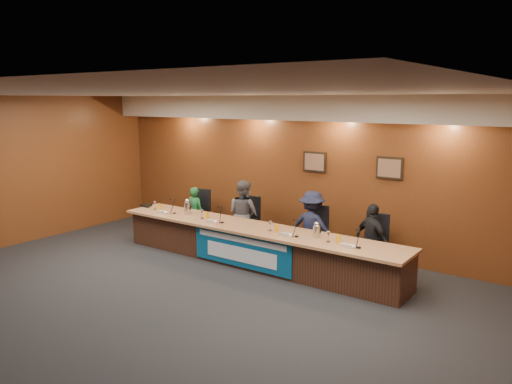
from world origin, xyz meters
TOP-DOWN VIEW (x-y plane):
  - floor at (0.00, 0.00)m, footprint 10.00×10.00m
  - ceiling at (0.00, 0.00)m, footprint 10.00×8.00m
  - wall_back at (0.00, 4.00)m, footprint 10.00×0.04m
  - soffit at (0.00, 3.75)m, footprint 10.00×0.50m
  - dais_body at (0.00, 2.40)m, footprint 6.00×0.80m
  - dais_top at (0.00, 2.35)m, footprint 6.10×0.95m
  - banner at (0.00, 1.99)m, footprint 2.20×0.02m
  - banner_text_upper at (0.00, 1.97)m, footprint 2.00×0.01m
  - banner_text_lower at (0.00, 1.97)m, footprint 1.60×0.01m
  - wall_photo_left at (0.40, 3.97)m, footprint 0.52×0.04m
  - wall_photo_right at (2.00, 3.97)m, footprint 0.52×0.04m
  - panelist_a at (-2.21, 3.15)m, footprint 0.45×0.31m
  - panelist_b at (-0.83, 3.15)m, footprint 0.78×0.64m
  - panelist_c at (0.82, 3.15)m, footprint 0.95×0.59m
  - panelist_d at (2.05, 3.15)m, footprint 0.83×0.61m
  - office_chair_a at (-2.21, 3.25)m, footprint 0.59×0.59m
  - office_chair_b at (-0.83, 3.25)m, footprint 0.51×0.51m
  - office_chair_c at (0.82, 3.25)m, footprint 0.54×0.54m
  - office_chair_d at (2.05, 3.25)m, footprint 0.54×0.54m
  - nameplate_a at (-2.22, 2.10)m, footprint 0.24×0.08m
  - microphone_a at (-1.99, 2.27)m, footprint 0.07×0.07m
  - juice_glass_a at (-2.43, 2.27)m, footprint 0.06×0.06m
  - water_glass_a at (-2.61, 2.31)m, footprint 0.08×0.08m
  - nameplate_b at (-0.84, 2.08)m, footprint 0.24×0.08m
  - microphone_b at (-0.66, 2.24)m, footprint 0.07×0.07m
  - juice_glass_b at (-1.09, 2.29)m, footprint 0.06×0.06m
  - water_glass_b at (-1.22, 2.28)m, footprint 0.08×0.08m
  - nameplate_c at (0.84, 2.12)m, footprint 0.24×0.08m
  - microphone_c at (1.04, 2.22)m, footprint 0.07×0.07m
  - juice_glass_c at (0.60, 2.27)m, footprint 0.06×0.06m
  - water_glass_c at (0.43, 2.31)m, footprint 0.08×0.08m
  - nameplate_d at (2.03, 2.13)m, footprint 0.24×0.08m
  - microphone_d at (2.20, 2.24)m, footprint 0.07×0.07m
  - juice_glass_d at (1.82, 2.28)m, footprint 0.06×0.06m
  - water_glass_d at (1.64, 2.27)m, footprint 0.08×0.08m
  - carafe_left at (-1.72, 2.39)m, footprint 0.13×0.13m
  - carafe_right at (1.35, 2.39)m, footprint 0.13×0.13m
  - speakerphone at (-2.98, 2.40)m, footprint 0.32×0.32m

SIDE VIEW (x-z plane):
  - floor at x=0.00m, z-range 0.00..0.00m
  - banner_text_lower at x=0.00m, z-range 0.16..0.44m
  - dais_body at x=0.00m, z-range 0.00..0.70m
  - banner at x=0.00m, z-range 0.05..0.71m
  - office_chair_a at x=-2.21m, z-range 0.44..0.52m
  - office_chair_b at x=-0.83m, z-range 0.44..0.52m
  - office_chair_c at x=0.82m, z-range 0.44..0.52m
  - office_chair_d at x=2.05m, z-range 0.44..0.52m
  - banner_text_upper at x=0.00m, z-range 0.53..0.63m
  - panelist_a at x=-2.21m, z-range 0.00..1.17m
  - panelist_d at x=2.05m, z-range 0.00..1.31m
  - panelist_c at x=0.82m, z-range 0.00..1.41m
  - dais_top at x=0.00m, z-range 0.70..0.75m
  - panelist_b at x=-0.83m, z-range 0.00..1.46m
  - microphone_a at x=-1.99m, z-range 0.75..0.77m
  - microphone_b at x=-0.66m, z-range 0.75..0.77m
  - microphone_c at x=1.04m, z-range 0.75..0.77m
  - microphone_d at x=2.20m, z-range 0.75..0.77m
  - speakerphone at x=-2.98m, z-range 0.75..0.80m
  - nameplate_a at x=-2.22m, z-range 0.74..0.85m
  - nameplate_b at x=-0.84m, z-range 0.74..0.85m
  - nameplate_c at x=0.84m, z-range 0.74..0.85m
  - nameplate_d at x=2.03m, z-range 0.74..0.85m
  - juice_glass_a at x=-2.43m, z-range 0.75..0.90m
  - juice_glass_b at x=-1.09m, z-range 0.75..0.90m
  - juice_glass_c at x=0.60m, z-range 0.75..0.90m
  - juice_glass_d at x=1.82m, z-range 0.75..0.90m
  - water_glass_a at x=-2.61m, z-range 0.75..0.93m
  - water_glass_b at x=-1.22m, z-range 0.75..0.93m
  - water_glass_c at x=0.43m, z-range 0.75..0.93m
  - water_glass_d at x=1.64m, z-range 0.75..0.93m
  - carafe_right at x=1.35m, z-range 0.75..0.97m
  - carafe_left at x=-1.72m, z-range 0.75..1.01m
  - wall_back at x=0.00m, z-range 0.00..3.20m
  - wall_photo_left at x=0.40m, z-range 1.64..2.06m
  - wall_photo_right at x=2.00m, z-range 1.64..2.06m
  - soffit at x=0.00m, z-range 2.70..3.20m
  - ceiling at x=0.00m, z-range 3.18..3.22m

